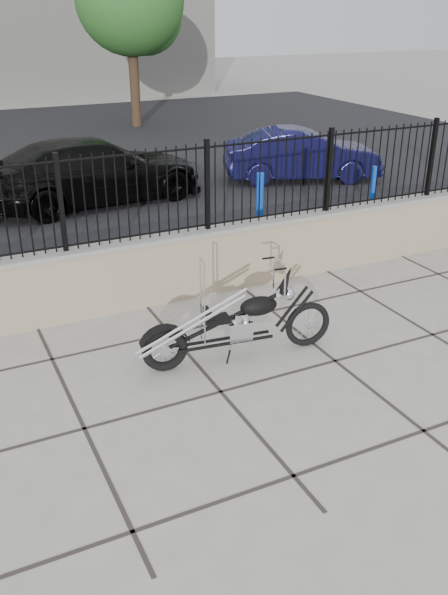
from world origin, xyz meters
TOP-DOWN VIEW (x-y plane):
  - ground_plane at (0.00, 0.00)m, footprint 90.00×90.00m
  - parking_lot at (0.00, 12.50)m, footprint 30.00×30.00m
  - retaining_wall at (0.00, 2.50)m, footprint 14.00×0.36m
  - iron_fence at (0.00, 2.50)m, footprint 14.00×0.08m
  - chopper_motorcycle at (0.47, 0.58)m, footprint 2.26×0.66m
  - car_black at (0.77, 7.73)m, footprint 4.87×2.47m
  - car_blue at (5.74, 7.49)m, footprint 3.88×2.45m
  - bollard_b at (2.92, 4.44)m, footprint 0.14×0.14m
  - bollard_c at (5.50, 4.47)m, footprint 0.12×0.12m

SIDE VIEW (x-z plane):
  - ground_plane at x=0.00m, z-range 0.00..0.00m
  - parking_lot at x=0.00m, z-range 0.00..0.00m
  - retaining_wall at x=0.00m, z-range 0.00..0.96m
  - bollard_c at x=5.50m, z-range 0.00..0.97m
  - bollard_b at x=2.92m, z-range 0.00..1.13m
  - car_blue at x=5.74m, z-range 0.00..1.21m
  - chopper_motorcycle at x=0.47m, z-range 0.00..1.34m
  - car_black at x=0.77m, z-range 0.00..1.36m
  - iron_fence at x=0.00m, z-range 0.96..2.16m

